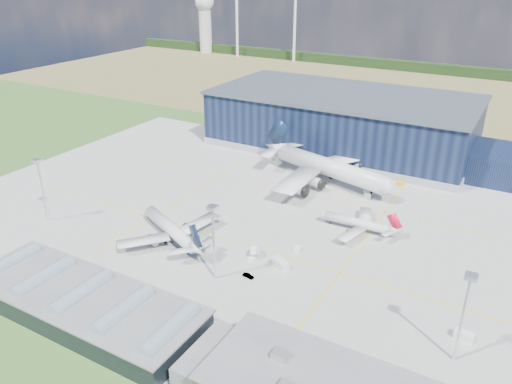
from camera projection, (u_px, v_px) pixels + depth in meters
name	position (u px, v px, depth m)	size (l,w,h in m)	color
ground	(240.00, 226.00, 170.46)	(600.00, 600.00, 0.00)	#315821
apron	(255.00, 214.00, 178.34)	(220.00, 160.00, 0.08)	gray
farmland	(406.00, 93.00, 344.03)	(600.00, 220.00, 0.01)	olive
treeline	(432.00, 68.00, 405.47)	(600.00, 8.00, 8.00)	black
horizon_dressing	(229.00, 18.00, 474.65)	(440.20, 18.00, 70.00)	silver
hangar	(348.00, 124.00, 239.14)	(145.00, 62.00, 26.10)	black
glass_concourse	(93.00, 307.00, 124.49)	(78.00, 23.00, 8.60)	black
light_mast_west	(41.00, 180.00, 167.39)	(2.60, 2.60, 23.00)	silver
light_mast_center	(213.00, 231.00, 135.84)	(2.60, 2.60, 23.00)	silver
light_mast_east	(465.00, 304.00, 106.54)	(2.60, 2.60, 23.00)	silver
airliner_navy	(170.00, 222.00, 159.71)	(37.97, 37.15, 12.38)	silver
airliner_red	(357.00, 218.00, 165.80)	(28.32, 27.70, 9.23)	silver
airliner_widebody	(330.00, 159.00, 199.21)	(65.28, 63.86, 21.29)	silver
gse_van_a	(280.00, 264.00, 146.69)	(2.55, 5.85, 2.55)	silver
gse_cart_a	(298.00, 249.00, 155.42)	(1.98, 2.96, 1.28)	silver
gse_van_b	(367.00, 194.00, 191.45)	(2.10, 4.58, 2.10)	silver
gse_tug_c	(400.00, 183.00, 201.87)	(1.99, 3.18, 1.39)	gold
gse_cart_b	(271.00, 158.00, 228.57)	(2.09, 3.14, 1.36)	silver
gse_van_c	(464.00, 336.00, 118.55)	(2.16, 4.50, 2.16)	silver
airstair	(256.00, 253.00, 152.11)	(1.77, 4.43, 2.83)	silver
car_a	(157.00, 304.00, 130.58)	(1.49, 3.71, 1.27)	#99999E
car_b	(248.00, 276.00, 142.30)	(1.22, 3.50, 1.15)	#99999E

